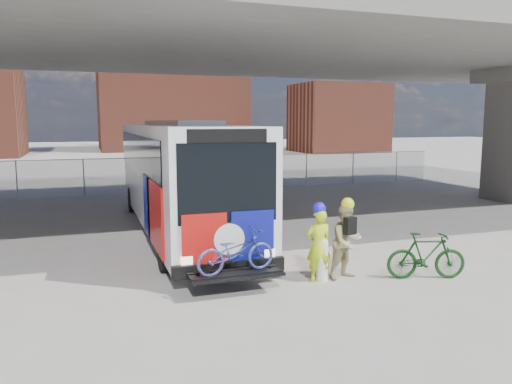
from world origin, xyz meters
name	(u,v)px	position (x,y,z in m)	size (l,w,h in m)	color
ground	(262,244)	(0.00, 0.00, 0.00)	(160.00, 160.00, 0.00)	#9E9991
bus	(178,169)	(-2.00, 2.61, 2.11)	(2.67, 13.00, 3.69)	silver
overpass	(224,40)	(0.00, 4.00, 6.54)	(40.00, 16.00, 7.95)	#605E59
chainlink_fence	(184,164)	(0.00, 12.00, 1.42)	(30.00, 0.06, 30.00)	gray
brick_buildings	(136,106)	(1.23, 48.23, 5.42)	(54.00, 22.00, 12.00)	brown
smokestack	(223,57)	(14.00, 55.00, 12.50)	(2.20, 2.20, 25.00)	brown
bollard	(322,258)	(0.15, -3.71, 0.55)	(0.27, 0.27, 1.02)	white
cyclist_hivis	(319,243)	(0.06, -3.71, 0.89)	(0.64, 0.44, 1.86)	#C4E117
cyclist_tan	(347,241)	(0.78, -3.72, 0.91)	(0.98, 0.84, 1.92)	tan
bike_parked	(426,256)	(2.52, -4.37, 0.55)	(0.52, 1.84, 1.11)	#123914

